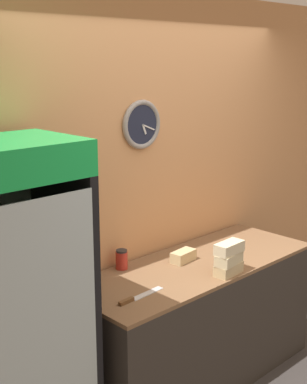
{
  "coord_description": "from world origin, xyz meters",
  "views": [
    {
      "loc": [
        -2.6,
        -1.38,
        2.25
      ],
      "look_at": [
        -0.41,
        0.9,
        1.46
      ],
      "focal_mm": 50.0,
      "sensor_mm": 36.0,
      "label": 1
    }
  ],
  "objects_px": {
    "sandwich_stack_top": "(229,248)",
    "condiment_jar": "(122,259)",
    "sandwich_stack_middle": "(229,258)",
    "sandwich_flat_left": "(183,256)",
    "chefs_knife": "(135,298)",
    "sandwich_stack_bottom": "(228,269)",
    "beverage_cooler": "(8,303)"
  },
  "relations": [
    {
      "from": "beverage_cooler",
      "to": "sandwich_stack_top",
      "type": "bearing_deg",
      "value": -14.3
    },
    {
      "from": "sandwich_stack_middle",
      "to": "sandwich_stack_bottom",
      "type": "bearing_deg",
      "value": 0.0
    },
    {
      "from": "sandwich_stack_top",
      "to": "condiment_jar",
      "type": "bearing_deg",
      "value": 128.38
    },
    {
      "from": "condiment_jar",
      "to": "chefs_knife",
      "type": "bearing_deg",
      "value": -121.1
    },
    {
      "from": "sandwich_stack_middle",
      "to": "sandwich_stack_top",
      "type": "distance_m",
      "value": 0.07
    },
    {
      "from": "sandwich_flat_left",
      "to": "sandwich_stack_middle",
      "type": "bearing_deg",
      "value": -82.68
    },
    {
      "from": "sandwich_stack_bottom",
      "to": "sandwich_stack_middle",
      "type": "distance_m",
      "value": 0.07
    },
    {
      "from": "sandwich_stack_middle",
      "to": "sandwich_flat_left",
      "type": "xyz_separation_m",
      "value": [
        -0.05,
        0.36,
        -0.07
      ]
    },
    {
      "from": "sandwich_stack_middle",
      "to": "sandwich_stack_top",
      "type": "xyz_separation_m",
      "value": [
        0.0,
        0.0,
        0.07
      ]
    },
    {
      "from": "sandwich_flat_left",
      "to": "chefs_knife",
      "type": "height_order",
      "value": "sandwich_flat_left"
    },
    {
      "from": "sandwich_stack_top",
      "to": "chefs_knife",
      "type": "bearing_deg",
      "value": 168.08
    },
    {
      "from": "beverage_cooler",
      "to": "condiment_jar",
      "type": "height_order",
      "value": "beverage_cooler"
    },
    {
      "from": "sandwich_stack_bottom",
      "to": "sandwich_stack_top",
      "type": "relative_size",
      "value": 1.01
    },
    {
      "from": "sandwich_stack_bottom",
      "to": "sandwich_flat_left",
      "type": "distance_m",
      "value": 0.36
    },
    {
      "from": "sandwich_flat_left",
      "to": "condiment_jar",
      "type": "xyz_separation_m",
      "value": [
        -0.39,
        0.2,
        0.03
      ]
    },
    {
      "from": "sandwich_stack_top",
      "to": "sandwich_flat_left",
      "type": "distance_m",
      "value": 0.39
    },
    {
      "from": "sandwich_stack_top",
      "to": "sandwich_flat_left",
      "type": "relative_size",
      "value": 1.12
    },
    {
      "from": "beverage_cooler",
      "to": "sandwich_flat_left",
      "type": "height_order",
      "value": "beverage_cooler"
    },
    {
      "from": "beverage_cooler",
      "to": "sandwich_flat_left",
      "type": "bearing_deg",
      "value": 0.25
    },
    {
      "from": "sandwich_stack_middle",
      "to": "chefs_knife",
      "type": "height_order",
      "value": "sandwich_stack_middle"
    },
    {
      "from": "sandwich_stack_middle",
      "to": "chefs_knife",
      "type": "relative_size",
      "value": 0.65
    },
    {
      "from": "sandwich_stack_middle",
      "to": "sandwich_stack_top",
      "type": "relative_size",
      "value": 1.04
    },
    {
      "from": "sandwich_flat_left",
      "to": "chefs_knife",
      "type": "distance_m",
      "value": 0.68
    },
    {
      "from": "beverage_cooler",
      "to": "condiment_jar",
      "type": "xyz_separation_m",
      "value": [
        0.95,
        0.2,
        -0.07
      ]
    },
    {
      "from": "chefs_knife",
      "to": "condiment_jar",
      "type": "bearing_deg",
      "value": 58.9
    },
    {
      "from": "beverage_cooler",
      "to": "sandwich_stack_bottom",
      "type": "height_order",
      "value": "beverage_cooler"
    },
    {
      "from": "sandwich_stack_bottom",
      "to": "chefs_knife",
      "type": "bearing_deg",
      "value": 168.08
    },
    {
      "from": "sandwich_stack_bottom",
      "to": "sandwich_stack_top",
      "type": "distance_m",
      "value": 0.15
    },
    {
      "from": "sandwich_stack_middle",
      "to": "sandwich_flat_left",
      "type": "relative_size",
      "value": 1.16
    },
    {
      "from": "sandwich_stack_top",
      "to": "condiment_jar",
      "type": "relative_size",
      "value": 1.64
    },
    {
      "from": "beverage_cooler",
      "to": "chefs_knife",
      "type": "height_order",
      "value": "beverage_cooler"
    },
    {
      "from": "sandwich_stack_top",
      "to": "sandwich_flat_left",
      "type": "bearing_deg",
      "value": 97.32
    }
  ]
}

